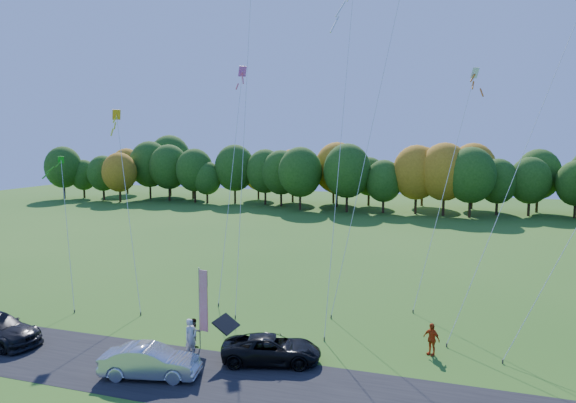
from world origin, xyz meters
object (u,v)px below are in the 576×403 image
(black_suv, at_px, (272,349))
(silver_sedan, at_px, (150,362))
(person_east, at_px, (431,339))
(feather_flag, at_px, (203,300))

(black_suv, xyz_separation_m, silver_sedan, (-4.63, -3.39, 0.07))
(black_suv, bearing_deg, person_east, -80.11)
(silver_sedan, relative_size, feather_flag, 1.05)
(black_suv, height_order, person_east, person_east)
(person_east, bearing_deg, black_suv, -123.05)
(silver_sedan, distance_m, feather_flag, 4.35)
(silver_sedan, bearing_deg, person_east, -73.15)
(silver_sedan, distance_m, person_east, 13.76)
(black_suv, relative_size, silver_sedan, 1.07)
(person_east, relative_size, feather_flag, 0.38)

